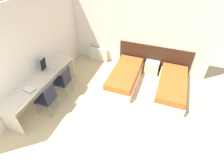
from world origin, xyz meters
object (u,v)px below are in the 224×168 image
Objects in this scene: chair_near_laptop at (63,80)px; bed_near_window at (125,76)px; nightstand at (152,68)px; laptop at (47,68)px; bed_near_door at (171,86)px; chair_near_notebook at (47,98)px.

bed_near_window is at bearing 33.83° from chair_near_laptop.
laptop is at bearing -143.94° from nightstand.
laptop reaches higher than bed_near_door.
laptop reaches higher than chair_near_notebook.
chair_near_laptop is 0.55m from laptop.
chair_near_notebook is (-1.53, -1.96, 0.31)m from bed_near_window.
laptop is at bearing -160.78° from bed_near_door.
nightstand is at bearing 31.03° from laptop.
bed_near_door is at bearing 0.00° from bed_near_window.
chair_near_notebook reaches higher than bed_near_door.
chair_near_notebook is (-2.27, -2.73, 0.30)m from nightstand.
bed_near_window is at bearing 180.00° from bed_near_door.
chair_near_laptop is (-2.27, -1.96, 0.30)m from nightstand.
bed_near_window is at bearing -134.07° from nightstand.
nightstand is at bearing 36.68° from chair_near_laptop.
chair_near_notebook reaches higher than nightstand.
chair_near_notebook is 2.46× the size of laptop.
bed_near_door is 4.08× the size of nightstand.
chair_near_laptop is at bearing -142.07° from bed_near_window.
chair_near_notebook reaches higher than bed_near_window.
bed_near_door is at bearing 17.39° from chair_near_laptop.
chair_near_laptop is (-1.53, -1.19, 0.31)m from bed_near_window.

